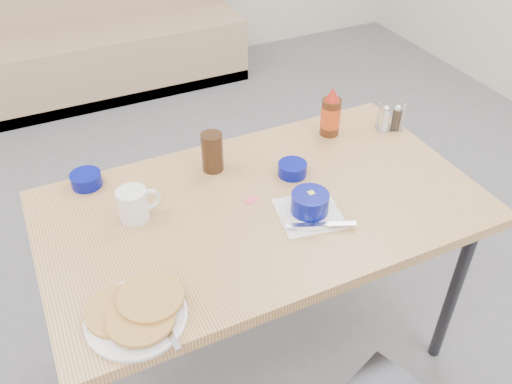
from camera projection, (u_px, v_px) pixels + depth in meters
name	position (u px, v px, depth m)	size (l,w,h in m)	color
booth_bench	(104.00, 40.00, 3.79)	(1.90, 0.56, 1.22)	tan
dining_table	(263.00, 218.00, 1.78)	(1.40, 0.80, 0.76)	tan
pancake_plate	(137.00, 313.00, 1.37)	(0.26, 0.27, 0.05)	white
coffee_mug	(134.00, 204.00, 1.65)	(0.14, 0.09, 0.10)	white
grits_setting	(310.00, 206.00, 1.67)	(0.22, 0.24, 0.08)	white
creamer_bowl	(86.00, 180.00, 1.80)	(0.10, 0.10, 0.05)	#050D7A
butter_bowl	(292.00, 169.00, 1.85)	(0.10, 0.10, 0.04)	#050D7A
amber_tumbler	(212.00, 152.00, 1.84)	(0.07, 0.07, 0.14)	#321D10
condiment_caddy	(390.00, 119.00, 2.07)	(0.11, 0.09, 0.12)	silver
syrup_bottle	(331.00, 114.00, 2.02)	(0.07, 0.07, 0.19)	#47230F
sugar_wrapper	(251.00, 200.00, 1.75)	(0.04, 0.03, 0.00)	#EF4F66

